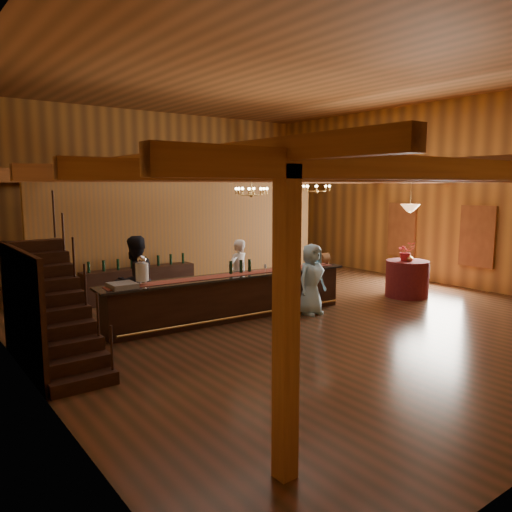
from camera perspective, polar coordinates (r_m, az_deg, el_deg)
floor at (r=12.29m, az=2.88°, el=-6.04°), size 14.00×14.00×0.00m
ceiling at (r=12.17m, az=3.08°, el=19.94°), size 14.00×14.00×0.00m
wall_back at (r=17.87m, az=-11.62°, el=7.14°), size 12.00×0.10×5.50m
wall_left at (r=9.31m, az=-26.91°, el=5.70°), size 0.10×14.00×5.50m
wall_right at (r=16.41m, az=19.43°, el=6.78°), size 0.10×14.00×5.50m
beam_grid at (r=12.31m, az=1.47°, el=9.22°), size 11.90×13.90×0.39m
support_posts at (r=11.62m, az=4.51°, el=1.16°), size 9.20×10.20×3.20m
partition_wall at (r=14.60m, az=-7.40°, el=2.34°), size 9.00×0.18×3.10m
window_right_front at (r=15.60m, az=24.00°, el=2.07°), size 0.12×1.05×1.75m
window_right_back at (r=17.01m, az=16.36°, el=2.89°), size 0.12×1.05×1.75m
staircase at (r=8.93m, az=-21.87°, el=-5.43°), size 1.00×2.80×2.00m
backroom_boxes at (r=16.58m, az=-10.11°, el=-0.59°), size 4.10×0.60×1.10m
tasting_bar at (r=11.27m, az=-2.86°, el=-4.67°), size 6.06×1.14×1.02m
beverage_dispenser at (r=10.30m, az=-12.90°, el=-1.65°), size 0.26×0.26×0.60m
glass_rack_tray at (r=10.11m, az=-15.03°, el=-3.27°), size 0.50×0.50×0.10m
raffle_drum at (r=12.64m, az=7.75°, el=-0.24°), size 0.34×0.24×0.30m
bar_bottle_0 at (r=11.27m, az=-2.89°, el=-1.33°), size 0.07×0.07×0.30m
bar_bottle_1 at (r=11.41m, az=-1.72°, el=-1.21°), size 0.07×0.07×0.30m
bar_bottle_2 at (r=11.53m, az=-0.74°, el=-1.11°), size 0.07×0.07×0.30m
backbar_shelf at (r=13.54m, az=-13.19°, el=-3.07°), size 3.03×0.52×0.85m
round_table at (r=14.10m, az=16.88°, el=-2.49°), size 1.14×1.14×0.98m
chandelier_left at (r=12.30m, az=-0.52°, el=7.45°), size 0.80×0.80×0.50m
chandelier_right at (r=15.02m, az=6.93°, el=7.71°), size 0.80×0.80×0.44m
pendant_lamp at (r=13.89m, az=17.21°, el=5.28°), size 0.52×0.52×0.90m
bartender at (r=12.29m, az=-2.07°, el=-2.01°), size 0.69×0.53×1.69m
staff_second at (r=10.88m, az=-13.64°, el=-2.86°), size 1.12×0.99×1.95m
guest at (r=11.65m, az=6.37°, el=-2.67°), size 0.87×0.62×1.66m
floor_plant at (r=17.06m, az=4.20°, el=0.10°), size 0.79×0.68×1.26m
table_flowers at (r=13.96m, az=16.75°, el=0.52°), size 0.58×0.55×0.51m
table_vase at (r=13.88m, az=17.18°, el=0.01°), size 0.15×0.15×0.29m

